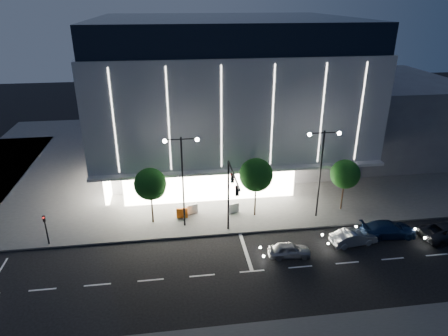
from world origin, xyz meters
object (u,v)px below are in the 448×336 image
car_second (353,237)px  car_third (388,229)px  ped_signal_far (46,227)px  barrier_c (182,213)px  street_lamp_east (322,162)px  tree_left (151,186)px  car_lead (289,250)px  traffic_mast (231,189)px  tree_right (345,176)px  barrier_d (234,208)px  barrier_b (192,209)px  street_lamp_west (182,169)px  tree_mid (256,177)px

car_second → car_third: size_ratio=0.83×
car_third → car_second: bearing=103.9°
ped_signal_far → barrier_c: bearing=14.1°
street_lamp_east → car_third: bearing=-38.4°
tree_left → car_lead: size_ratio=1.59×
tree_left → ped_signal_far: bearing=-164.4°
traffic_mast → tree_right: 12.63m
ped_signal_far → barrier_d: size_ratio=2.73×
ped_signal_far → car_second: (26.61, -3.45, -1.21)m
car_third → barrier_b: (-17.43, 6.35, -0.07)m
traffic_mast → tree_right: (12.03, 3.68, -1.14)m
car_second → car_third: 3.76m
street_lamp_west → tree_mid: bearing=8.3°
ped_signal_far → barrier_c: size_ratio=2.73×
street_lamp_west → car_third: (18.29, -4.20, -5.23)m
barrier_b → barrier_c: size_ratio=1.00×
traffic_mast → barrier_b: 7.22m
tree_mid → barrier_c: size_ratio=5.59×
barrier_b → barrier_d: 4.15m
traffic_mast → car_second: bearing=-12.2°
barrier_b → barrier_d: (4.14, -0.38, 0.00)m
tree_mid → tree_right: 9.01m
street_lamp_west → car_third: bearing=-12.9°
barrier_b → ped_signal_far: bearing=179.1°
tree_left → barrier_d: size_ratio=5.20×
traffic_mast → tree_mid: (3.03, 3.68, -0.69)m
street_lamp_west → tree_mid: size_ratio=1.46×
street_lamp_east → tree_mid: 6.27m
barrier_b → traffic_mast: bearing=-73.7°
street_lamp_east → car_second: 7.41m
street_lamp_west → car_second: bearing=-18.7°
car_lead → barrier_b: bearing=47.2°
tree_right → car_third: (2.27, -5.22, -3.16)m
car_third → barrier_d: size_ratio=4.54×
street_lamp_east → car_second: size_ratio=2.18×
tree_left → car_lead: tree_left is taller
street_lamp_west → tree_right: bearing=3.6°
street_lamp_east → car_lead: street_lamp_east is taller
tree_mid → barrier_d: size_ratio=5.59×
ped_signal_far → tree_left: (9.03, 2.52, 2.15)m
street_lamp_east → car_second: (1.61, -4.95, -5.28)m
traffic_mast → street_lamp_west: 4.89m
barrier_d → tree_right: bearing=-23.2°
tree_left → car_third: 22.14m
ped_signal_far → car_lead: bearing=-12.3°
car_third → barrier_d: bearing=68.2°
car_lead → car_third: size_ratio=0.72×
street_lamp_east → tree_mid: street_lamp_east is taller
barrier_b → street_lamp_east: bearing=-26.8°
traffic_mast → street_lamp_east: size_ratio=0.79×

